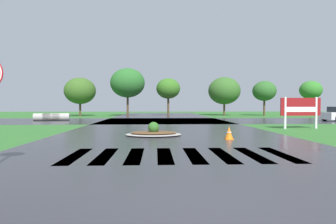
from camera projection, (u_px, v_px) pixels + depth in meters
name	position (u px, v px, depth m)	size (l,w,h in m)	color
asphalt_roadway	(171.00, 137.00, 13.74)	(11.71, 80.00, 0.01)	#2B2B30
asphalt_cross_road	(163.00, 121.00, 27.95)	(90.00, 10.54, 0.01)	#2B2B30
crosswalk_stripes	(179.00, 155.00, 8.93)	(6.75, 2.91, 0.01)	white
estate_billboard	(301.00, 108.00, 18.76)	(2.74, 0.33, 2.03)	white
median_island	(154.00, 133.00, 14.64)	(2.80, 2.15, 0.68)	#9E9B93
drainage_pipe_stack	(52.00, 117.00, 27.98)	(3.30, 1.28, 0.71)	#9E9B93
traffic_cone	(229.00, 133.00, 12.99)	(0.37, 0.37, 0.58)	orange
background_treeline	(177.00, 88.00, 40.07)	(36.08, 6.03, 6.39)	#4C3823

